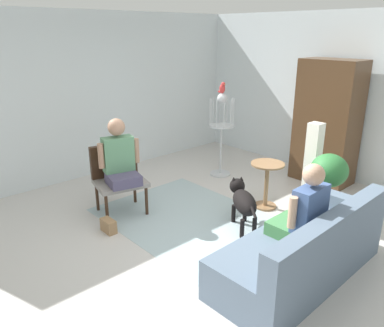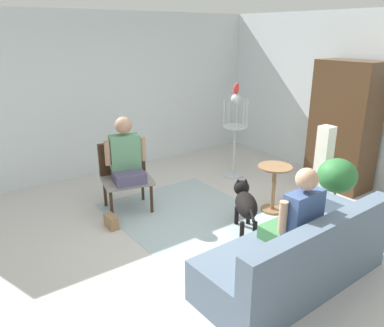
# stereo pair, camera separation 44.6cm
# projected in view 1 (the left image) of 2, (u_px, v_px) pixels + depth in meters

# --- Properties ---
(ground_plane) EXTENTS (7.30, 7.30, 0.00)m
(ground_plane) POSITION_uv_depth(u_px,v_px,m) (212.00, 234.00, 4.79)
(ground_plane) COLOR beige
(back_wall) EXTENTS (6.47, 0.12, 2.74)m
(back_wall) POSITION_uv_depth(u_px,v_px,m) (346.00, 98.00, 6.31)
(back_wall) COLOR silver
(back_wall) RESTS_ON ground
(left_wall) EXTENTS (0.12, 6.68, 2.74)m
(left_wall) POSITION_uv_depth(u_px,v_px,m) (103.00, 94.00, 6.63)
(left_wall) COLOR silver
(left_wall) RESTS_ON ground
(area_rug) EXTENTS (3.03, 1.81, 0.01)m
(area_rug) POSITION_uv_depth(u_px,v_px,m) (206.00, 227.00, 4.96)
(area_rug) COLOR #9EB2B7
(area_rug) RESTS_ON ground
(couch) EXTENTS (0.87, 2.07, 0.82)m
(couch) POSITION_uv_depth(u_px,v_px,m) (305.00, 251.00, 3.90)
(couch) COLOR slate
(couch) RESTS_ON ground
(armchair) EXTENTS (0.69, 0.77, 0.94)m
(armchair) POSITION_uv_depth(u_px,v_px,m) (117.00, 173.00, 5.29)
(armchair) COLOR #382316
(armchair) RESTS_ON ground
(person_on_couch) EXTENTS (0.49, 0.57, 0.81)m
(person_on_couch) POSITION_uv_depth(u_px,v_px,m) (304.00, 211.00, 3.76)
(person_on_couch) COLOR #417D46
(person_on_armchair) EXTENTS (0.52, 0.55, 0.86)m
(person_on_armchair) POSITION_uv_depth(u_px,v_px,m) (119.00, 157.00, 5.08)
(person_on_armchair) COLOR #494360
(round_end_table) EXTENTS (0.47, 0.47, 0.67)m
(round_end_table) POSITION_uv_depth(u_px,v_px,m) (267.00, 181.00, 5.41)
(round_end_table) COLOR olive
(round_end_table) RESTS_ON ground
(dog) EXTENTS (0.80, 0.57, 0.59)m
(dog) POSITION_uv_depth(u_px,v_px,m) (243.00, 200.00, 4.86)
(dog) COLOR black
(dog) RESTS_ON ground
(bird_cage_stand) EXTENTS (0.42, 0.42, 1.44)m
(bird_cage_stand) POSITION_uv_depth(u_px,v_px,m) (221.00, 132.00, 6.53)
(bird_cage_stand) COLOR silver
(bird_cage_stand) RESTS_ON ground
(parrot) EXTENTS (0.17, 0.10, 0.19)m
(parrot) POSITION_uv_depth(u_px,v_px,m) (222.00, 88.00, 6.29)
(parrot) COLOR red
(parrot) RESTS_ON bird_cage_stand
(potted_plant) EXTENTS (0.49, 0.49, 0.91)m
(potted_plant) POSITION_uv_depth(u_px,v_px,m) (328.00, 178.00, 5.03)
(potted_plant) COLOR beige
(potted_plant) RESTS_ON ground
(column_lamp) EXTENTS (0.20, 0.20, 1.22)m
(column_lamp) POSITION_uv_depth(u_px,v_px,m) (312.00, 165.00, 5.43)
(column_lamp) COLOR #4C4742
(column_lamp) RESTS_ON ground
(armoire_cabinet) EXTENTS (0.94, 0.56, 2.01)m
(armoire_cabinet) POSITION_uv_depth(u_px,v_px,m) (327.00, 123.00, 6.21)
(armoire_cabinet) COLOR #4C331E
(armoire_cabinet) RESTS_ON ground
(handbag) EXTENTS (0.23, 0.11, 0.17)m
(handbag) POSITION_uv_depth(u_px,v_px,m) (109.00, 226.00, 4.83)
(handbag) COLOR #99724C
(handbag) RESTS_ON ground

